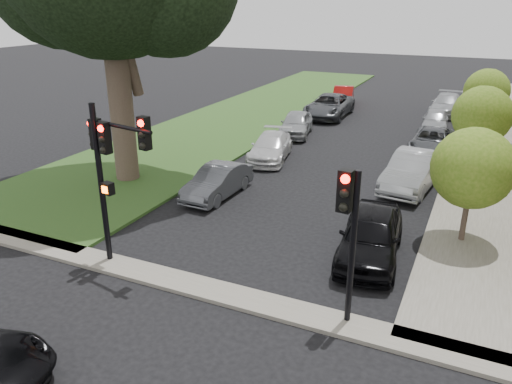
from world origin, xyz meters
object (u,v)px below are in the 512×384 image
at_px(car_parked_5, 217,182).
at_px(car_parked_9, 343,96).
at_px(traffic_signal_main, 109,158).
at_px(car_parked_6, 271,147).
at_px(small_tree_a, 473,168).
at_px(small_tree_b, 482,116).
at_px(car_parked_8, 329,106).
at_px(small_tree_c, 487,91).
at_px(car_parked_3, 435,120).
at_px(car_parked_0, 371,235).
at_px(car_parked_1, 413,171).
at_px(car_parked_4, 446,104).
at_px(car_parked_7, 296,124).
at_px(traffic_signal_secondary, 349,220).
at_px(car_parked_2, 432,141).

bearing_deg(car_parked_5, car_parked_9, 93.09).
xyz_separation_m(traffic_signal_main, car_parked_6, (-0.06, 12.04, -2.83)).
distance_m(small_tree_a, small_tree_b, 8.31).
bearing_deg(car_parked_8, small_tree_c, -5.51).
bearing_deg(car_parked_8, car_parked_3, -8.13).
relative_size(traffic_signal_main, car_parked_0, 1.10).
relative_size(car_parked_1, car_parked_3, 1.29).
distance_m(small_tree_b, car_parked_1, 4.77).
bearing_deg(small_tree_c, small_tree_a, -90.00).
xyz_separation_m(small_tree_b, car_parked_4, (-2.47, 12.81, -2.01)).
xyz_separation_m(traffic_signal_main, car_parked_9, (-0.52, 27.48, -2.79)).
bearing_deg(car_parked_7, car_parked_3, 21.33).
distance_m(car_parked_6, car_parked_7, 5.14).
height_order(car_parked_5, car_parked_9, car_parked_9).
relative_size(car_parked_0, car_parked_8, 0.82).
bearing_deg(car_parked_6, car_parked_3, 43.18).
xyz_separation_m(car_parked_0, car_parked_7, (-7.56, 13.46, -0.06)).
relative_size(car_parked_7, car_parked_9, 1.00).
relative_size(car_parked_1, car_parked_5, 1.23).
bearing_deg(small_tree_c, traffic_signal_secondary, -96.36).
height_order(small_tree_a, car_parked_0, small_tree_a).
relative_size(traffic_signal_secondary, car_parked_3, 1.09).
bearing_deg(traffic_signal_secondary, car_parked_5, 138.29).
bearing_deg(car_parked_1, small_tree_b, 63.59).
distance_m(car_parked_3, car_parked_8, 7.26).
xyz_separation_m(car_parked_3, car_parked_8, (-7.21, 0.84, 0.13)).
relative_size(small_tree_c, car_parked_8, 0.71).
bearing_deg(car_parked_8, car_parked_9, 91.67).
distance_m(small_tree_b, traffic_signal_secondary, 14.64).
xyz_separation_m(traffic_signal_secondary, car_parked_8, (-7.39, 22.92, -2.12)).
xyz_separation_m(car_parked_1, car_parked_6, (-7.29, 1.32, -0.15)).
relative_size(traffic_signal_main, car_parked_6, 1.13).
xyz_separation_m(traffic_signal_secondary, car_parked_1, (0.11, 10.76, -2.09)).
distance_m(small_tree_a, car_parked_9, 23.76).
height_order(car_parked_2, car_parked_4, car_parked_4).
bearing_deg(car_parked_4, traffic_signal_main, -104.10).
xyz_separation_m(car_parked_3, car_parked_7, (-7.52, -4.89, 0.07)).
bearing_deg(car_parked_0, car_parked_2, 82.32).
height_order(traffic_signal_main, car_parked_9, traffic_signal_main).
xyz_separation_m(car_parked_8, car_parked_9, (-0.26, 4.60, -0.08)).
xyz_separation_m(small_tree_c, car_parked_6, (-9.66, -10.15, -1.98)).
height_order(small_tree_c, car_parked_0, small_tree_c).
bearing_deg(car_parked_4, car_parked_9, 178.46).
relative_size(car_parked_6, car_parked_9, 1.06).
distance_m(small_tree_c, car_parked_9, 11.59).
bearing_deg(car_parked_2, car_parked_7, 178.78).
bearing_deg(car_parked_5, car_parked_7, 94.69).
relative_size(car_parked_0, car_parked_9, 1.09).
relative_size(car_parked_2, car_parked_9, 1.08).
relative_size(car_parked_1, car_parked_9, 1.16).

